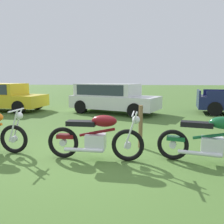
{
  "coord_description": "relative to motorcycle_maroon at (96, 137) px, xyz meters",
  "views": [
    {
      "loc": [
        0.97,
        -4.75,
        1.66
      ],
      "look_at": [
        0.27,
        1.27,
        0.79
      ],
      "focal_mm": 36.84,
      "sensor_mm": 36.0,
      "label": 1
    }
  ],
  "objects": [
    {
      "name": "car_white",
      "position": [
        -0.47,
        6.65,
        0.35
      ],
      "size": [
        4.59,
        3.24,
        1.43
      ],
      "rotation": [
        0.0,
        0.0,
        -0.38
      ],
      "color": "silver",
      "rests_on": "ground"
    },
    {
      "name": "motorcycle_maroon",
      "position": [
        0.0,
        0.0,
        0.0
      ],
      "size": [
        2.03,
        0.64,
        1.02
      ],
      "rotation": [
        0.0,
        0.0,
        -0.03
      ],
      "color": "black",
      "rests_on": "ground"
    },
    {
      "name": "ground_plane",
      "position": [
        -0.11,
        0.21,
        -0.48
      ],
      "size": [
        120.0,
        120.0,
        0.0
      ],
      "primitive_type": "plane",
      "color": "#476B2D"
    },
    {
      "name": "fence_post_wooden",
      "position": [
        0.92,
        0.95,
        0.04
      ],
      "size": [
        0.1,
        0.1,
        1.04
      ],
      "primitive_type": "cylinder",
      "color": "brown",
      "rests_on": "ground"
    },
    {
      "name": "car_yellow",
      "position": [
        -6.27,
        6.72,
        0.32
      ],
      "size": [
        4.48,
        2.23,
        1.43
      ],
      "rotation": [
        0.0,
        0.0,
        -0.09
      ],
      "color": "gold",
      "rests_on": "ground"
    },
    {
      "name": "motorcycle_green",
      "position": [
        2.3,
        -0.01,
        0.0
      ],
      "size": [
        2.04,
        0.8,
        1.02
      ],
      "rotation": [
        0.0,
        0.0,
        -0.24
      ],
      "color": "black",
      "rests_on": "ground"
    }
  ]
}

